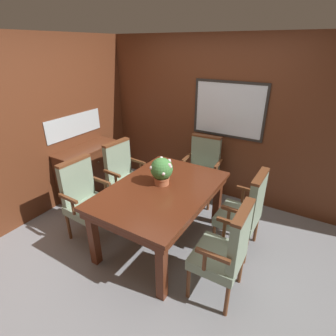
# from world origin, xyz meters

# --- Properties ---
(ground_plane) EXTENTS (14.00, 14.00, 0.00)m
(ground_plane) POSITION_xyz_m (0.00, 0.00, 0.00)
(ground_plane) COLOR gray
(wall_back) EXTENTS (7.20, 0.08, 2.45)m
(wall_back) POSITION_xyz_m (0.00, 1.62, 1.23)
(wall_back) COLOR #5B2D19
(wall_back) RESTS_ON ground_plane
(wall_left) EXTENTS (0.08, 7.20, 2.45)m
(wall_left) POSITION_xyz_m (-1.85, 0.00, 1.22)
(wall_left) COLOR #5B2D19
(wall_left) RESTS_ON ground_plane
(dining_table) EXTENTS (1.11, 1.62, 0.77)m
(dining_table) POSITION_xyz_m (0.03, 0.08, 0.67)
(dining_table) COLOR #562614
(dining_table) RESTS_ON ground_plane
(chair_right_far) EXTENTS (0.46, 0.56, 1.04)m
(chair_right_far) POSITION_xyz_m (0.93, 0.47, 0.57)
(chair_right_far) COLOR brown
(chair_right_far) RESTS_ON ground_plane
(chair_left_far) EXTENTS (0.49, 0.58, 1.04)m
(chair_left_far) POSITION_xyz_m (-0.88, 0.46, 0.57)
(chair_left_far) COLOR brown
(chair_left_far) RESTS_ON ground_plane
(chair_right_near) EXTENTS (0.46, 0.56, 1.04)m
(chair_right_near) POSITION_xyz_m (0.97, -0.27, 0.57)
(chair_right_near) COLOR brown
(chair_right_near) RESTS_ON ground_plane
(chair_left_near) EXTENTS (0.47, 0.56, 1.04)m
(chair_left_near) POSITION_xyz_m (-0.89, -0.29, 0.57)
(chair_left_near) COLOR brown
(chair_left_near) RESTS_ON ground_plane
(chair_head_far) EXTENTS (0.57, 0.48, 1.04)m
(chair_head_far) POSITION_xyz_m (0.02, 1.29, 0.57)
(chair_head_far) COLOR brown
(chair_head_far) RESTS_ON ground_plane
(potted_plant) EXTENTS (0.27, 0.27, 0.34)m
(potted_plant) POSITION_xyz_m (-0.02, 0.17, 0.95)
(potted_plant) COLOR #B2603D
(potted_plant) RESTS_ON dining_table
(sideboard_cabinet) EXTENTS (0.45, 1.05, 0.83)m
(sideboard_cabinet) POSITION_xyz_m (-1.60, 0.46, 0.42)
(sideboard_cabinet) COLOR #512816
(sideboard_cabinet) RESTS_ON ground_plane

